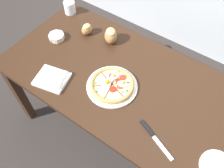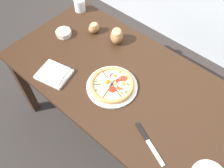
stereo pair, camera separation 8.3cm
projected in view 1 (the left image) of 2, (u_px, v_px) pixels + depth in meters
ground_plane at (121, 129)px, 2.03m from camera, size 12.00×12.00×0.00m
dining_table at (123, 87)px, 1.52m from camera, size 1.55×0.79×0.72m
pizza at (112, 85)px, 1.39m from camera, size 0.30×0.30×0.05m
ramekin_bowl at (57, 37)px, 1.63m from camera, size 0.11×0.11×0.04m
napkin_folded at (52, 78)px, 1.43m from camera, size 0.22×0.20×0.04m
bread_piece_near at (87, 29)px, 1.64m from camera, size 0.07×0.09×0.08m
bread_piece_mid at (111, 35)px, 1.59m from camera, size 0.14×0.14×0.10m
knife_main at (156, 139)px, 1.22m from camera, size 0.24×0.11×0.01m
water_glass at (70, 8)px, 1.78m from camera, size 0.08×0.08×0.09m
side_saucer at (218, 168)px, 1.13m from camera, size 0.17×0.17×0.01m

